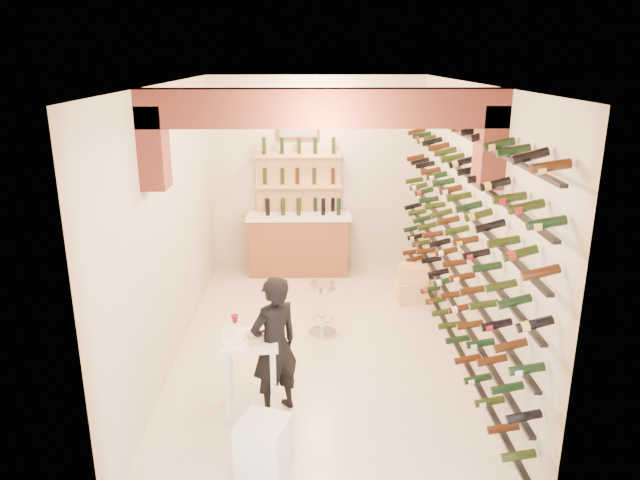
% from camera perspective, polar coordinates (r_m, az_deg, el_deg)
% --- Properties ---
extents(ground, '(6.00, 6.00, 0.00)m').
position_cam_1_polar(ground, '(7.63, 0.05, -10.05)').
color(ground, beige).
rests_on(ground, ground).
extents(room_shell, '(3.52, 6.02, 3.21)m').
position_cam_1_polar(room_shell, '(6.63, 0.10, 6.42)').
color(room_shell, beige).
rests_on(room_shell, ground).
extents(wine_rack, '(0.32, 5.70, 2.56)m').
position_cam_1_polar(wine_rack, '(7.25, 12.25, 1.24)').
color(wine_rack, black).
rests_on(wine_rack, ground).
extents(back_counter, '(1.70, 0.62, 1.29)m').
position_cam_1_polar(back_counter, '(9.88, -2.02, -0.22)').
color(back_counter, brown).
rests_on(back_counter, ground).
extents(back_shelving, '(1.40, 0.31, 2.73)m').
position_cam_1_polar(back_shelving, '(9.94, -2.04, 3.70)').
color(back_shelving, tan).
rests_on(back_shelving, ground).
extents(tasting_table, '(0.60, 0.60, 0.98)m').
position_cam_1_polar(tasting_table, '(6.14, -6.71, -10.43)').
color(tasting_table, white).
rests_on(tasting_table, ground).
extents(white_stool, '(0.52, 0.52, 0.51)m').
position_cam_1_polar(white_stool, '(5.50, -5.38, -19.03)').
color(white_stool, white).
rests_on(white_stool, ground).
extents(person, '(0.64, 0.60, 1.47)m').
position_cam_1_polar(person, '(6.04, -4.38, -10.03)').
color(person, black).
rests_on(person, ground).
extents(chrome_barstool, '(0.36, 0.36, 0.70)m').
position_cam_1_polar(chrome_barstool, '(7.77, 0.22, -6.18)').
color(chrome_barstool, silver).
rests_on(chrome_barstool, ground).
extents(crate_lower, '(0.54, 0.40, 0.30)m').
position_cam_1_polar(crate_lower, '(8.97, 8.86, -4.85)').
color(crate_lower, '#E8BA7F').
rests_on(crate_lower, ground).
extents(crate_upper, '(0.47, 0.35, 0.25)m').
position_cam_1_polar(crate_upper, '(8.87, 8.94, -3.18)').
color(crate_upper, '#E8BA7F').
rests_on(crate_upper, crate_lower).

